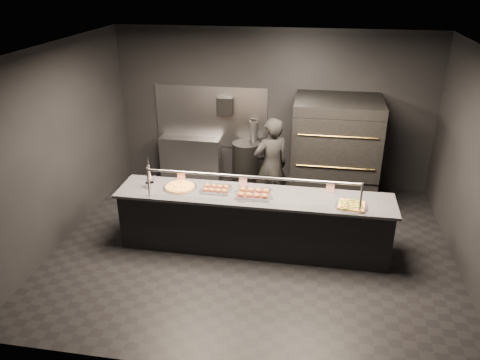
% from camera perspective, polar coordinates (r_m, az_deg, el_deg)
% --- Properties ---
extents(room, '(6.04, 6.00, 3.00)m').
position_cam_1_polar(room, '(6.70, 1.61, 2.82)').
color(room, black).
rests_on(room, ground).
extents(service_counter, '(4.10, 0.78, 1.37)m').
position_cam_1_polar(service_counter, '(7.11, 1.65, -5.08)').
color(service_counter, black).
rests_on(service_counter, ground).
extents(pizza_oven, '(1.50, 1.23, 1.91)m').
position_cam_1_polar(pizza_oven, '(8.57, 11.48, 3.52)').
color(pizza_oven, black).
rests_on(pizza_oven, ground).
extents(prep_shelf, '(1.20, 0.35, 0.90)m').
position_cam_1_polar(prep_shelf, '(9.46, -5.99, 2.58)').
color(prep_shelf, '#99999E').
rests_on(prep_shelf, ground).
extents(towel_dispenser, '(0.30, 0.20, 0.35)m').
position_cam_1_polar(towel_dispenser, '(9.01, -1.84, 8.97)').
color(towel_dispenser, black).
rests_on(towel_dispenser, room).
extents(fire_extinguisher, '(0.14, 0.14, 0.51)m').
position_cam_1_polar(fire_extinguisher, '(9.08, 1.64, 5.85)').
color(fire_extinguisher, '#B2B2B7').
rests_on(fire_extinguisher, room).
extents(beer_tap, '(0.13, 0.19, 0.50)m').
position_cam_1_polar(beer_tap, '(7.20, -11.02, 0.20)').
color(beer_tap, silver).
rests_on(beer_tap, service_counter).
extents(round_pizza, '(0.52, 0.52, 0.03)m').
position_cam_1_polar(round_pizza, '(7.15, -7.32, -0.83)').
color(round_pizza, silver).
rests_on(round_pizza, service_counter).
extents(slider_tray_a, '(0.49, 0.40, 0.07)m').
position_cam_1_polar(slider_tray_a, '(7.01, -2.96, -1.09)').
color(slider_tray_a, silver).
rests_on(slider_tray_a, service_counter).
extents(slider_tray_b, '(0.60, 0.52, 0.08)m').
position_cam_1_polar(slider_tray_b, '(6.86, 1.67, -1.64)').
color(slider_tray_b, silver).
rests_on(slider_tray_b, service_counter).
extents(square_pizza, '(0.46, 0.46, 0.05)m').
position_cam_1_polar(square_pizza, '(6.72, 13.42, -3.05)').
color(square_pizza, silver).
rests_on(square_pizza, service_counter).
extents(condiment_jar, '(0.14, 0.06, 0.09)m').
position_cam_1_polar(condiment_jar, '(7.48, -10.80, 0.36)').
color(condiment_jar, silver).
rests_on(condiment_jar, service_counter).
extents(tent_cards, '(2.41, 0.04, 0.15)m').
position_cam_1_polar(tent_cards, '(7.12, 1.26, -0.20)').
color(tent_cards, white).
rests_on(tent_cards, service_counter).
extents(trash_bin, '(0.54, 0.54, 0.90)m').
position_cam_1_polar(trash_bin, '(9.15, 0.74, 1.90)').
color(trash_bin, black).
rests_on(trash_bin, ground).
extents(worker, '(0.76, 0.68, 1.73)m').
position_cam_1_polar(worker, '(7.99, 3.77, 1.61)').
color(worker, black).
rests_on(worker, ground).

